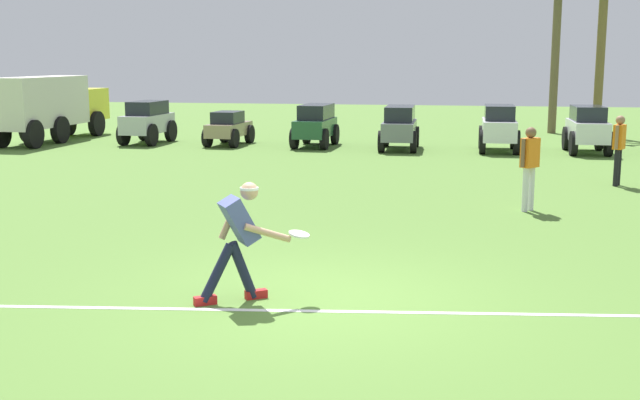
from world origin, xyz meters
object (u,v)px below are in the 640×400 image
box_truck (52,105)px  palm_tree_far_left (557,39)px  parked_car_slot_b (229,128)px  parked_car_slot_f (587,128)px  frisbee_in_flight (299,234)px  teammate_midfield (619,144)px  parked_car_slot_a (147,121)px  parked_car_slot_e (499,127)px  parked_car_slot_c (316,124)px  parked_car_slot_d (400,126)px  palm_tree_left_of_centre (602,41)px  frisbee_thrower (239,235)px  teammate_near_sideline (530,161)px

box_truck → palm_tree_far_left: (17.11, 6.13, 2.26)m
parked_car_slot_b → parked_car_slot_f: (11.19, -0.25, 0.18)m
frisbee_in_flight → teammate_midfield: (5.24, 9.57, 0.17)m
parked_car_slot_a → parked_car_slot_f: bearing=-1.2°
parked_car_slot_b → parked_car_slot_e: (8.61, -0.28, 0.18)m
parked_car_slot_c → parked_car_slot_e: parked_car_slot_e is taller
frisbee_in_flight → parked_car_slot_d: size_ratio=0.13×
parked_car_slot_b → palm_tree_left_of_centre: (12.35, 5.55, 2.86)m
teammate_midfield → palm_tree_far_left: bearing=90.4°
parked_car_slot_a → parked_car_slot_d: bearing=-2.4°
palm_tree_far_left → palm_tree_left_of_centre: size_ratio=0.98×
parked_car_slot_c → palm_tree_far_left: size_ratio=0.43×
frisbee_in_flight → box_truck: (-11.96, 16.37, 0.46)m
frisbee_in_flight → parked_car_slot_d: bearing=90.4°
parked_car_slot_d → palm_tree_far_left: size_ratio=0.43×
frisbee_thrower → teammate_near_sideline: teammate_near_sideline is taller
frisbee_in_flight → teammate_near_sideline: 6.86m
teammate_near_sideline → parked_car_slot_b: 13.38m
parked_car_slot_b → palm_tree_far_left: palm_tree_far_left is taller
teammate_midfield → parked_car_slot_b: size_ratio=0.69×
teammate_midfield → palm_tree_left_of_centre: size_ratio=0.27×
teammate_midfield → parked_car_slot_d: size_ratio=0.65×
frisbee_in_flight → parked_car_slot_f: parked_car_slot_f is taller
parked_car_slot_b → box_truck: box_truck is taller
teammate_near_sideline → box_truck: (-15.03, 10.23, 0.29)m
frisbee_thrower → teammate_near_sideline: bearing=59.5°
parked_car_slot_c → parked_car_slot_f: (8.32, -0.35, 0.02)m
teammate_midfield → parked_car_slot_b: 12.82m
teammate_near_sideline → parked_car_slot_f: bearing=76.2°
parked_car_slot_b → palm_tree_far_left: bearing=30.0°
palm_tree_left_of_centre → parked_car_slot_e: bearing=-122.7°
teammate_midfield → frisbee_thrower: bearing=-121.2°
teammate_near_sideline → parked_car_slot_b: (-8.77, 10.10, -0.38)m
palm_tree_far_left → parked_car_slot_c: bearing=-142.4°
parked_car_slot_e → box_truck: (-14.86, 0.42, 0.49)m
frisbee_thrower → palm_tree_left_of_centre: bearing=71.6°
parked_car_slot_e → parked_car_slot_f: same height
teammate_midfield → palm_tree_left_of_centre: palm_tree_left_of_centre is taller
parked_car_slot_d → palm_tree_left_of_centre: bearing=41.0°
parked_car_slot_c → palm_tree_left_of_centre: 11.27m
parked_car_slot_c → parked_car_slot_e: 5.75m
parked_car_slot_c → parked_car_slot_a: bearing=-179.4°
frisbee_thrower → parked_car_slot_d: (0.56, 16.13, -0.07)m
frisbee_in_flight → teammate_near_sideline: size_ratio=0.19×
parked_car_slot_c → frisbee_in_flight: bearing=-80.2°
parked_car_slot_b → parked_car_slot_f: bearing=-1.3°
parked_car_slot_c → palm_tree_far_left: (7.99, 6.16, 2.77)m
box_truck → parked_car_slot_d: bearing=-2.2°
parked_car_slot_b → parked_car_slot_e: bearing=-1.9°
teammate_midfield → teammate_near_sideline: bearing=-122.4°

